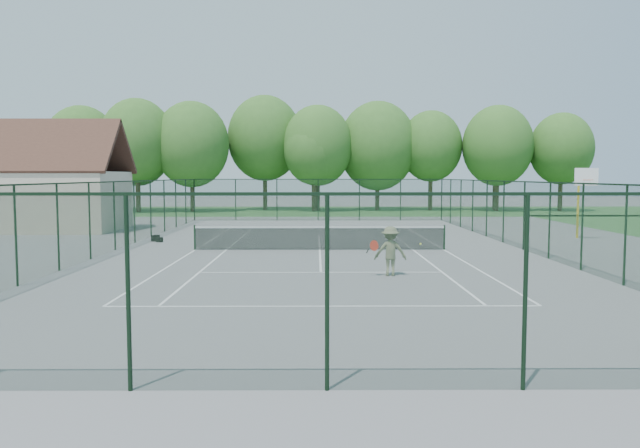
{
  "coord_description": "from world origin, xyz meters",
  "views": [
    {
      "loc": [
        -0.17,
        -27.29,
        3.27
      ],
      "look_at": [
        0.0,
        -2.0,
        1.3
      ],
      "focal_mm": 35.0,
      "sensor_mm": 36.0,
      "label": 1
    }
  ],
  "objects_px": {
    "basketball_goal": "(583,189)",
    "tennis_player": "(390,251)",
    "sports_bag_a": "(155,238)",
    "tennis_net": "(320,237)"
  },
  "relations": [
    {
      "from": "basketball_goal",
      "to": "tennis_player",
      "type": "distance_m",
      "value": 16.3
    },
    {
      "from": "basketball_goal",
      "to": "sports_bag_a",
      "type": "relative_size",
      "value": 9.2
    },
    {
      "from": "sports_bag_a",
      "to": "tennis_player",
      "type": "bearing_deg",
      "value": -50.21
    },
    {
      "from": "sports_bag_a",
      "to": "basketball_goal",
      "type": "bearing_deg",
      "value": -1.89
    },
    {
      "from": "tennis_net",
      "to": "sports_bag_a",
      "type": "bearing_deg",
      "value": 156.19
    },
    {
      "from": "basketball_goal",
      "to": "sports_bag_a",
      "type": "height_order",
      "value": "basketball_goal"
    },
    {
      "from": "tennis_player",
      "to": "sports_bag_a",
      "type": "bearing_deg",
      "value": 134.27
    },
    {
      "from": "tennis_net",
      "to": "tennis_player",
      "type": "distance_m",
      "value": 7.45
    },
    {
      "from": "sports_bag_a",
      "to": "tennis_player",
      "type": "distance_m",
      "value": 14.94
    },
    {
      "from": "tennis_net",
      "to": "tennis_player",
      "type": "bearing_deg",
      "value": -72.29
    }
  ]
}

